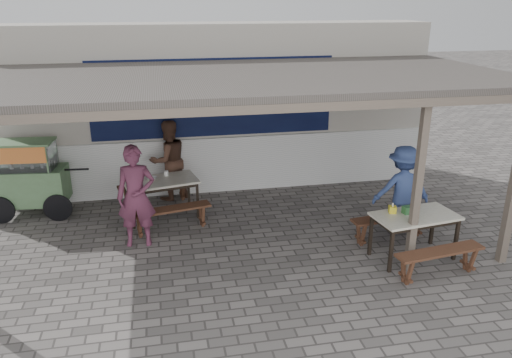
{
  "coord_description": "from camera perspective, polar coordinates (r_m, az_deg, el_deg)",
  "views": [
    {
      "loc": [
        -1.33,
        -7.19,
        3.97
      ],
      "look_at": [
        0.27,
        0.9,
        0.98
      ],
      "focal_mm": 35.0,
      "sensor_mm": 36.0,
      "label": 1
    }
  ],
  "objects": [
    {
      "name": "table_left",
      "position": [
        9.59,
        -10.81,
        -0.55
      ],
      "size": [
        1.47,
        1.01,
        0.75
      ],
      "rotation": [
        0.0,
        0.0,
        0.21
      ],
      "color": "silver",
      "rests_on": "ground"
    },
    {
      "name": "tissue_box",
      "position": [
        8.25,
        15.32,
        -3.37
      ],
      "size": [
        0.14,
        0.14,
        0.11
      ],
      "primitive_type": "cube",
      "rotation": [
        0.0,
        0.0,
        -0.24
      ],
      "color": "yellow",
      "rests_on": "table_right"
    },
    {
      "name": "table_right",
      "position": [
        8.33,
        17.72,
        -4.43
      ],
      "size": [
        1.41,
        0.88,
        0.75
      ],
      "rotation": [
        0.0,
        0.0,
        0.14
      ],
      "color": "silver",
      "rests_on": "ground"
    },
    {
      "name": "patron_right_table",
      "position": [
        9.23,
        16.35,
        -1.07
      ],
      "size": [
        1.08,
        0.71,
        1.57
      ],
      "primitive_type": "imported",
      "rotation": [
        0.0,
        0.0,
        3.02
      ],
      "color": "#3A508C",
      "rests_on": "ground"
    },
    {
      "name": "warung_roof",
      "position": [
        8.29,
        -1.76,
        11.22
      ],
      "size": [
        9.0,
        4.21,
        2.81
      ],
      "color": "#514945",
      "rests_on": "ground"
    },
    {
      "name": "condiment_bowl",
      "position": [
        9.62,
        -11.84,
        0.08
      ],
      "size": [
        0.21,
        0.21,
        0.05
      ],
      "primitive_type": "imported",
      "rotation": [
        0.0,
        0.0,
        -0.15
      ],
      "color": "silver",
      "rests_on": "table_left"
    },
    {
      "name": "bench_right_wall",
      "position": [
        8.94,
        15.06,
        -4.79
      ],
      "size": [
        1.45,
        0.47,
        0.45
      ],
      "rotation": [
        0.0,
        0.0,
        0.14
      ],
      "color": "brown",
      "rests_on": "ground"
    },
    {
      "name": "ground",
      "position": [
        8.32,
        -0.64,
        -8.58
      ],
      "size": [
        60.0,
        60.0,
        0.0
      ],
      "primitive_type": "plane",
      "color": "slate",
      "rests_on": "ground"
    },
    {
      "name": "donation_box",
      "position": [
        8.29,
        17.02,
        -3.39
      ],
      "size": [
        0.2,
        0.14,
        0.12
      ],
      "primitive_type": "cube",
      "rotation": [
        0.0,
        0.0,
        0.13
      ],
      "color": "#306C38",
      "rests_on": "table_right"
    },
    {
      "name": "patron_wall_side",
      "position": [
        10.42,
        -9.94,
        2.13
      ],
      "size": [
        1.0,
        0.91,
        1.68
      ],
      "primitive_type": "imported",
      "rotation": [
        0.0,
        0.0,
        3.55
      ],
      "color": "brown",
      "rests_on": "ground"
    },
    {
      "name": "condiment_jar",
      "position": [
        9.76,
        -10.23,
        0.65
      ],
      "size": [
        0.09,
        0.09,
        0.1
      ],
      "primitive_type": "cylinder",
      "color": "white",
      "rests_on": "table_left"
    },
    {
      "name": "patron_street_side",
      "position": [
        8.52,
        -13.53,
        -1.95
      ],
      "size": [
        0.66,
        0.46,
        1.75
      ],
      "primitive_type": "imported",
      "rotation": [
        0.0,
        0.0,
        -0.06
      ],
      "color": "#632D45",
      "rests_on": "ground"
    },
    {
      "name": "bench_left_wall",
      "position": [
        10.35,
        -11.54,
        -1.04
      ],
      "size": [
        1.47,
        0.57,
        0.45
      ],
      "rotation": [
        0.0,
        0.0,
        0.21
      ],
      "color": "brown",
      "rests_on": "ground"
    },
    {
      "name": "bench_left_street",
      "position": [
        9.08,
        -9.69,
        -3.96
      ],
      "size": [
        1.47,
        0.57,
        0.45
      ],
      "rotation": [
        0.0,
        0.0,
        0.21
      ],
      "color": "brown",
      "rests_on": "ground"
    },
    {
      "name": "back_wall",
      "position": [
        11.08,
        -4.12,
        8.16
      ],
      "size": [
        9.0,
        1.28,
        3.5
      ],
      "color": "#BDB7AA",
      "rests_on": "ground"
    },
    {
      "name": "bench_right_street",
      "position": [
        8.01,
        20.21,
        -8.37
      ],
      "size": [
        1.45,
        0.47,
        0.45
      ],
      "rotation": [
        0.0,
        0.0,
        0.14
      ],
      "color": "brown",
      "rests_on": "ground"
    },
    {
      "name": "vendor_cart",
      "position": [
        10.39,
        -24.45,
        0.34
      ],
      "size": [
        1.89,
        0.83,
        1.48
      ],
      "rotation": [
        0.0,
        0.0,
        -0.09
      ],
      "color": "#649060",
      "rests_on": "ground"
    }
  ]
}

